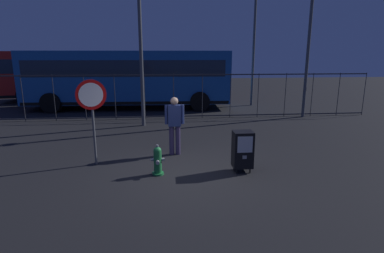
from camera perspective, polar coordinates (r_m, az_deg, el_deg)
ground_plane at (r=7.58m, az=-1.41°, el=-8.78°), size 60.00×60.00×0.00m
fire_hydrant at (r=7.48m, az=-6.37°, el=-6.30°), size 0.33×0.32×0.75m
newspaper_box_primary at (r=7.66m, az=9.35°, el=-4.18°), size 0.48×0.42×1.02m
stop_sign at (r=8.18m, az=-18.03°, el=3.87°), size 0.71×0.31×2.23m
pedestrian at (r=8.76m, az=-3.24°, el=0.74°), size 0.55×0.22×1.67m
fence_barrier at (r=13.80m, az=-3.41°, el=5.65°), size 18.03×0.04×2.00m
bus_near at (r=16.81m, az=-11.64°, el=9.13°), size 10.58×3.07×3.00m
bus_far at (r=20.86m, az=-18.03°, el=9.52°), size 10.75×4.00×3.00m
street_light_near_left at (r=17.70m, az=11.46°, el=16.44°), size 0.32×0.32×6.69m
street_light_near_right at (r=12.45m, az=-9.61°, el=18.03°), size 0.32×0.32×6.72m
street_light_far_left at (r=15.03m, az=21.25°, el=19.65°), size 0.32×0.32×8.31m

